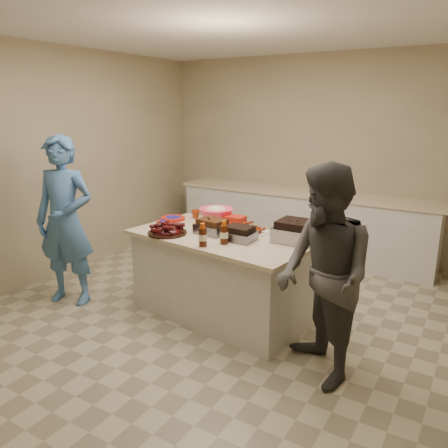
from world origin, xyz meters
The scene contains 20 objects.
room centered at (0.00, 0.00, 0.00)m, with size 4.50×5.00×2.70m, color tan, non-canonical shape.
back_counter centered at (0.00, 2.20, 0.45)m, with size 3.60×0.64×0.90m, color beige, non-canonical shape.
island centered at (0.03, 0.03, 0.00)m, with size 1.74×0.92×0.82m, color beige, non-canonical shape.
rib_platter centered at (-0.43, -0.20, 0.82)m, with size 0.38×0.38×0.15m, color #41080A, non-canonical shape.
pulled_pork_tray centered at (-0.07, 0.04, 0.82)m, with size 0.30×0.23×0.09m, color #47230F.
brisket_tray centered at (0.26, -0.01, 0.82)m, with size 0.27×0.23×0.08m, color black.
roasting_pan centered at (0.70, 0.22, 0.82)m, with size 0.34×0.34×0.13m, color gray.
coleslaw_bowl centered at (-0.28, 0.44, 0.82)m, with size 0.36×0.36×0.25m, color #FF3B5A, non-canonical shape.
sausage_plate centered at (0.24, 0.26, 0.82)m, with size 0.32×0.32×0.05m, color silver.
mac_cheese_dish centered at (0.66, 0.23, 0.82)m, with size 0.30×0.22×0.08m, color orange.
bbq_bottle_a centered at (0.08, -0.34, 0.82)m, with size 0.07×0.07×0.21m, color #381506.
bbq_bottle_b centered at (0.20, -0.18, 0.82)m, with size 0.07×0.07×0.21m, color #381506.
mustard_bottle centered at (-0.16, 0.16, 0.82)m, with size 0.05×0.05×0.13m, color #F1B10B.
sauce_bowl centered at (0.03, 0.20, 0.82)m, with size 0.13×0.04×0.13m, color silver.
plate_stack_large centered at (-0.72, 0.26, 0.82)m, with size 0.26×0.26×0.03m, color #AB1C0D.
plate_stack_small centered at (-0.72, 0.11, 0.82)m, with size 0.16×0.16×0.02m, color #AB1C0D.
plastic_cup centered at (-0.56, 0.45, 0.82)m, with size 0.10×0.09×0.10m, color maroon.
basket_stack centered at (-0.03, 0.41, 0.82)m, with size 0.20×0.15×0.10m, color #AB1C0D.
guest_blue centered at (-1.51, -0.52, 0.00)m, with size 0.64×1.75×0.42m, color teal.
guest_gray centered at (1.21, -0.45, 0.00)m, with size 0.80×1.64×0.62m, color #46453F.
Camera 1 is at (2.14, -3.34, 2.01)m, focal length 35.00 mm.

